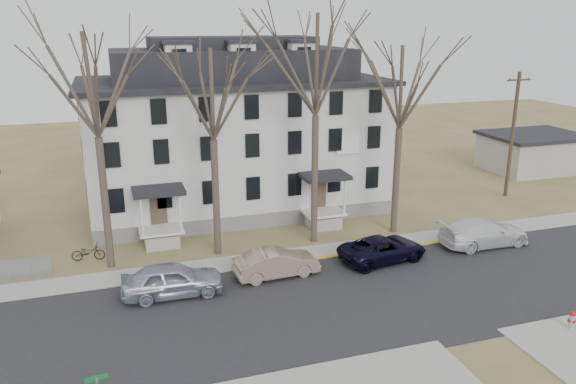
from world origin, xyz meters
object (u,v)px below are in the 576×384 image
object	(u,v)px
tree_far_left	(93,77)
car_silver	(172,280)
tree_mid_right	(402,81)
utility_pole_far	(513,134)
car_white	(484,233)
fire_hydrant	(572,320)
car_tan	(276,264)
car_navy	(383,249)
boarding_house	(235,134)
tree_center	(316,58)
tree_mid_left	(212,88)
bicycle_left	(88,253)

from	to	relation	value
tree_far_left	car_silver	distance (m)	10.93
tree_mid_right	utility_pole_far	size ratio (longest dim) A/B	1.34
car_white	fire_hydrant	distance (m)	9.71
tree_far_left	car_tan	distance (m)	13.36
fire_hydrant	car_navy	bearing A→B (deg)	116.02
boarding_house	tree_center	size ratio (longest dim) A/B	1.41
tree_far_left	car_white	distance (m)	23.84
car_tan	fire_hydrant	bearing A→B (deg)	-133.57
tree_far_left	fire_hydrant	xyz separation A→B (m)	(19.16, -13.24, -9.89)
tree_mid_left	fire_hydrant	bearing A→B (deg)	-45.17
tree_center	boarding_house	bearing A→B (deg)	110.20
tree_mid_right	car_navy	size ratio (longest dim) A/B	2.50
boarding_house	bicycle_left	distance (m)	13.30
utility_pole_far	tree_mid_left	bearing A→B (deg)	-169.87
utility_pole_far	car_tan	xyz separation A→B (m)	(-21.15, -8.29, -4.16)
boarding_house	car_tan	xyz separation A→B (m)	(-0.65, -12.24, -4.63)
boarding_house	car_silver	world-z (taller)	boarding_house
car_tan	bicycle_left	xyz separation A→B (m)	(-9.55, 5.25, -0.26)
tree_center	car_tan	distance (m)	11.70
car_white	utility_pole_far	bearing A→B (deg)	-44.87
tree_mid_right	car_silver	distance (m)	17.68
car_silver	fire_hydrant	world-z (taller)	car_silver
boarding_house	tree_mid_right	xyz separation A→B (m)	(8.50, -8.15, 4.22)
tree_center	car_white	world-z (taller)	tree_center
tree_mid_left	tree_center	distance (m)	6.18
car_white	tree_mid_right	bearing A→B (deg)	46.38
car_navy	car_silver	bearing A→B (deg)	84.87
tree_center	car_white	distance (m)	14.51
car_tan	car_navy	xyz separation A→B (m)	(6.30, 0.08, -0.04)
tree_center	bicycle_left	bearing A→B (deg)	174.96
tree_far_left	car_silver	world-z (taller)	tree_far_left
car_white	bicycle_left	size ratio (longest dim) A/B	3.04
car_navy	bicycle_left	world-z (taller)	car_navy
tree_center	tree_mid_right	size ratio (longest dim) A/B	1.15
car_tan	bicycle_left	size ratio (longest dim) A/B	2.47
bicycle_left	fire_hydrant	world-z (taller)	bicycle_left
tree_far_left	utility_pole_far	distance (m)	30.29
tree_far_left	car_white	xyz separation A→B (m)	(21.51, -3.82, -9.53)
fire_hydrant	car_tan	bearing A→B (deg)	139.76
tree_mid_right	fire_hydrant	bearing A→B (deg)	-82.85
tree_center	utility_pole_far	distance (m)	19.03
boarding_house	tree_mid_right	distance (m)	12.51
car_silver	car_white	distance (m)	18.68
utility_pole_far	fire_hydrant	size ratio (longest dim) A/B	10.54
boarding_house	tree_center	world-z (taller)	tree_center
car_tan	car_white	xyz separation A→B (m)	(13.16, 0.26, 0.06)
boarding_house	fire_hydrant	bearing A→B (deg)	-64.59
car_navy	tree_center	bearing A→B (deg)	25.53
fire_hydrant	car_silver	bearing A→B (deg)	152.09
utility_pole_far	car_silver	bearing A→B (deg)	-161.73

